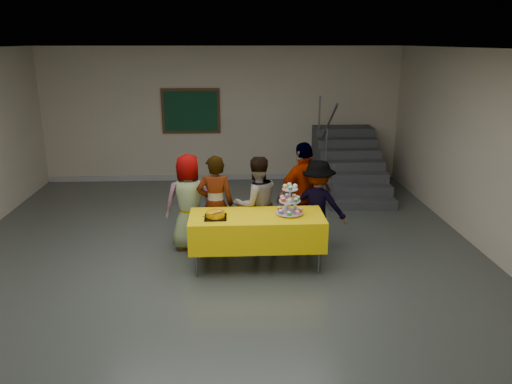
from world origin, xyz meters
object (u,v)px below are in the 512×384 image
bake_table (257,230)px  cupcake_stand (290,202)px  schoolchild_c (257,204)px  schoolchild_d (304,195)px  bear_cake (216,214)px  schoolchild_b (215,205)px  schoolchild_e (317,205)px  schoolchild_a (189,202)px  staircase (347,167)px  noticeboard (191,111)px

bake_table → cupcake_stand: size_ratio=4.22×
schoolchild_c → schoolchild_d: (0.75, 0.17, 0.09)m
cupcake_stand → bear_cake: size_ratio=1.24×
bear_cake → schoolchild_b: size_ratio=0.24×
schoolchild_b → schoolchild_e: 1.55m
schoolchild_a → staircase: bearing=-144.4°
schoolchild_a → staircase: size_ratio=0.62×
schoolchild_c → cupcake_stand: bearing=110.0°
schoolchild_e → noticeboard: 4.70m
schoolchild_a → schoolchild_e: size_ratio=1.06×
bear_cake → noticeboard: noticeboard is taller
schoolchild_b → schoolchild_d: size_ratio=0.92×
bear_cake → staircase: bearing=55.0°
bake_table → staircase: staircase is taller
cupcake_stand → noticeboard: (-1.68, 4.66, 0.65)m
schoolchild_a → bear_cake: bearing=108.9°
bake_table → schoolchild_d: bearing=44.7°
bear_cake → schoolchild_e: schoolchild_e is taller
bake_table → schoolchild_c: bearing=87.3°
cupcake_stand → schoolchild_e: bearing=49.8°
bear_cake → schoolchild_c: size_ratio=0.24×
bake_table → bear_cake: bear_cake is taller
schoolchild_b → noticeboard: bearing=-82.2°
schoolchild_a → schoolchild_e: (1.95, -0.13, -0.04)m
bear_cake → noticeboard: (-0.65, 4.75, 0.77)m
schoolchild_d → schoolchild_e: bearing=113.6°
schoolchild_e → schoolchild_d: bearing=-20.7°
bear_cake → schoolchild_c: schoolchild_c is taller
cupcake_stand → schoolchild_c: 0.75m
schoolchild_b → schoolchild_d: bearing=-171.7°
schoolchild_b → schoolchild_d: schoolchild_d is taller
cupcake_stand → schoolchild_e: 0.81m
schoolchild_c → schoolchild_e: schoolchild_c is taller
staircase → schoolchild_a: bearing=-135.6°
schoolchild_a → cupcake_stand: bearing=144.9°
schoolchild_e → schoolchild_c: bearing=21.6°
cupcake_stand → staircase: staircase is taller
schoolchild_c → noticeboard: bearing=-89.8°
schoolchild_c → staircase: (2.14, 3.24, -0.25)m
bear_cake → schoolchild_b: bearing=91.8°
schoolchild_c → bake_table: bearing=70.5°
schoolchild_c → staircase: 3.89m
staircase → bake_table: bearing=-119.5°
bake_table → staircase: (2.17, 3.84, -0.07)m
schoolchild_c → schoolchild_d: size_ratio=0.90×
staircase → noticeboard: 3.67m
bake_table → bear_cake: 0.64m
schoolchild_b → staircase: 4.30m
schoolchild_d → staircase: (1.39, 3.07, -0.33)m
schoolchild_b → schoolchild_c: (0.62, 0.05, -0.02)m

